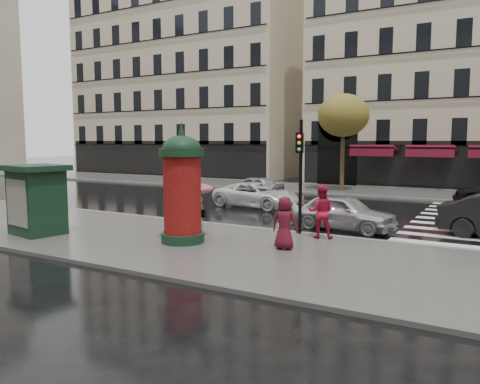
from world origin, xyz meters
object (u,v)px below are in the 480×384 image
Objects in this scene: man_burgundy at (285,223)px; newsstand at (37,199)px; car_silver at (343,212)px; woman_umbrella at (198,201)px; morris_column at (182,185)px; woman_red at (321,212)px; car_white at (256,195)px; car_far_silver at (254,187)px; traffic_light at (300,165)px.

man_burgundy is 9.09m from newsstand.
woman_umbrella is at bearing 148.17° from car_silver.
woman_red is at bearing 37.80° from morris_column.
car_white is 1.21× the size of car_far_silver.
car_far_silver is at bearing 36.48° from car_white.
morris_column is (-0.09, -0.78, 0.61)m from woman_umbrella.
traffic_light is at bearing 41.83° from woman_umbrella.
car_silver is 0.88× the size of car_white.
car_white is at bearing 104.34° from woman_umbrella.
car_white is (-2.06, 9.21, -1.38)m from morris_column.
car_silver is at bearing -116.75° from car_white.
woman_red reaches higher than car_white.
car_white is (-5.84, 6.29, -0.39)m from woman_red.
morris_column is 1.60× the size of newsstand.
man_burgundy is 0.40× the size of car_silver.
woman_umbrella is 13.13m from car_far_silver.
woman_red is 10.21m from newsstand.
car_white is at bearing 102.63° from morris_column.
traffic_light is at bearing 48.78° from morris_column.
woman_umbrella is 0.48× the size of car_silver.
man_burgundy is 0.66× the size of newsstand.
woman_umbrella is 0.79× the size of newsstand.
car_silver is (0.43, 4.60, -0.25)m from man_burgundy.
woman_umbrella is 4.28m from woman_red.
man_burgundy is 4.63m from car_silver.
car_white is at bearing 37.78° from car_far_silver.
woman_red is at bearing -130.55° from car_white.
newsstand reaches higher than woman_umbrella.
newsstand is at bearing -150.11° from traffic_light.
traffic_light reaches higher than man_burgundy.
man_burgundy reaches higher than car_far_silver.
newsstand is at bearing 133.95° from car_silver.
man_burgundy is at bearing 39.74° from car_far_silver.
car_far_silver is (-8.13, 7.78, -0.04)m from car_silver.
newsstand is at bearing 8.46° from woman_red.
woman_umbrella is at bearing -7.86° from man_burgundy.
morris_column is at bearing 15.49° from newsstand.
man_burgundy reaches higher than car_white.
morris_column is 0.85× the size of car_white.
traffic_light reaches higher than woman_umbrella.
woman_umbrella reaches higher than woman_red.
car_silver is at bearing 54.15° from car_far_silver.
morris_column is at bearing 5.23° from man_burgundy.
traffic_light is (-0.54, 2.50, 1.67)m from man_burgundy.
man_burgundy is 0.40× the size of traffic_light.
woman_umbrella is 1.07× the size of woman_red.
man_burgundy is 0.41× the size of morris_column.
car_far_silver is (-7.16, 9.88, -1.96)m from traffic_light.
woman_red is 1.86m from traffic_light.
car_silver is at bearing 36.58° from newsstand.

